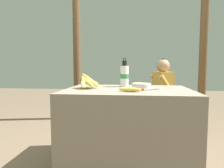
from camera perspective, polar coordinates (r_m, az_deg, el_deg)
name	(u,v)px	position (r m, az deg, el deg)	size (l,w,h in m)	color
ground_plane	(127,163)	(2.04, 4.39, -21.64)	(12.00, 12.00, 0.00)	#75604C
market_counter	(128,127)	(1.91, 4.46, -12.07)	(1.14, 0.81, 0.71)	gray
banana_bunch_ripe	(87,81)	(1.90, -7.11, 0.87)	(0.20, 0.32, 0.15)	#4C381E
serving_bowl	(141,85)	(1.91, 8.38, -0.41)	(0.18, 0.18, 0.05)	silver
water_bottle	(124,76)	(2.04, 3.58, 2.44)	(0.09, 0.09, 0.29)	white
loose_banana_front	(130,90)	(1.62, 5.16, -1.60)	(0.19, 0.07, 0.04)	#E0C64C
knife	(146,89)	(1.75, 9.62, -1.46)	(0.21, 0.15, 0.02)	#BCBCC1
wooden_bench	(138,105)	(3.08, 7.36, -5.93)	(1.88, 0.32, 0.39)	brown
seated_vendor	(160,89)	(3.02, 13.47, -1.30)	(0.46, 0.43, 1.03)	#564C60
banana_bunch_green	(106,97)	(3.09, -1.60, -3.64)	(0.18, 0.28, 0.13)	#4C381E
support_post_near	(77,50)	(3.54, -10.00, 9.51)	(0.13, 0.13, 2.39)	brown
support_post_far	(203,49)	(3.58, 24.65, 9.09)	(0.13, 0.13, 2.39)	brown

